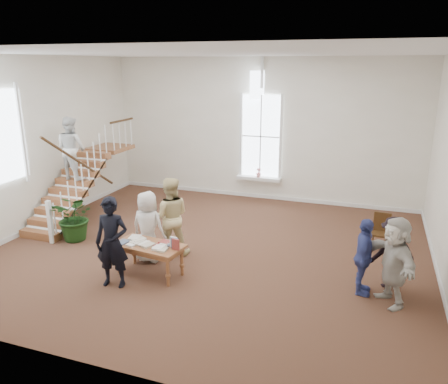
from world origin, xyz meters
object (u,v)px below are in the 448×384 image
at_px(woman_cluster_a, 364,257).
at_px(person_yellow, 170,216).
at_px(library_table, 150,248).
at_px(floor_plant, 76,217).
at_px(side_chair, 381,230).
at_px(woman_cluster_b, 393,253).
at_px(woman_cluster_c, 394,261).
at_px(police_officer, 112,242).
at_px(elderly_woman, 148,227).

bearing_deg(woman_cluster_a, person_yellow, 84.73).
relative_size(library_table, floor_plant, 1.25).
distance_m(library_table, side_chair, 5.43).
relative_size(library_table, woman_cluster_b, 1.04).
bearing_deg(woman_cluster_c, police_officer, -107.67).
bearing_deg(floor_plant, police_officer, -37.83).
bearing_deg(woman_cluster_a, police_officer, 106.28).
relative_size(woman_cluster_b, side_chair, 1.62).
distance_m(floor_plant, side_chair, 7.45).
relative_size(police_officer, person_yellow, 1.00).
distance_m(elderly_woman, woman_cluster_c, 5.10).
relative_size(elderly_woman, floor_plant, 1.32).
xyz_separation_m(person_yellow, woman_cluster_b, (4.80, -0.00, -0.18)).
height_order(elderly_woman, person_yellow, person_yellow).
relative_size(police_officer, side_chair, 2.03).
xyz_separation_m(person_yellow, floor_plant, (-2.60, -0.04, -0.31)).
relative_size(elderly_woman, side_chair, 1.78).
distance_m(library_table, woman_cluster_a, 4.28).
bearing_deg(police_officer, woman_cluster_a, 6.24).
bearing_deg(person_yellow, floor_plant, -21.11).
bearing_deg(person_yellow, side_chair, 179.95).
relative_size(person_yellow, woman_cluster_a, 1.21).
distance_m(library_table, person_yellow, 1.14).
bearing_deg(side_chair, library_table, -145.91).
xyz_separation_m(police_officer, side_chair, (5.01, 3.61, -0.42)).
bearing_deg(woman_cluster_c, library_table, -114.24).
relative_size(person_yellow, woman_cluster_b, 1.25).
bearing_deg(person_yellow, woman_cluster_b, 157.94).
bearing_deg(woman_cluster_b, side_chair, -109.59).
bearing_deg(police_officer, elderly_woman, 76.14).
distance_m(woman_cluster_a, side_chair, 2.35).
bearing_deg(woman_cluster_a, side_chair, -7.36).
distance_m(person_yellow, woman_cluster_c, 4.85).
distance_m(elderly_woman, person_yellow, 0.59).
bearing_deg(person_yellow, library_table, 70.69).
bearing_deg(library_table, side_chair, 40.45).
distance_m(elderly_woman, woman_cluster_b, 5.13).
relative_size(police_officer, woman_cluster_b, 1.25).
bearing_deg(side_chair, woman_cluster_b, -82.92).
relative_size(woman_cluster_a, side_chair, 1.68).
xyz_separation_m(elderly_woman, woman_cluster_a, (4.58, 0.05, -0.05)).
xyz_separation_m(police_officer, woman_cluster_b, (5.20, 1.75, -0.18)).
bearing_deg(woman_cluster_c, side_chair, 154.86).
bearing_deg(library_table, woman_cluster_b, 20.44).
distance_m(police_officer, woman_cluster_c, 5.32).
relative_size(library_table, side_chair, 1.68).
height_order(woman_cluster_c, floor_plant, woman_cluster_c).
bearing_deg(floor_plant, library_table, -21.69).
bearing_deg(elderly_woman, library_table, 122.32).
xyz_separation_m(police_officer, person_yellow, (0.40, 1.75, -0.00)).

